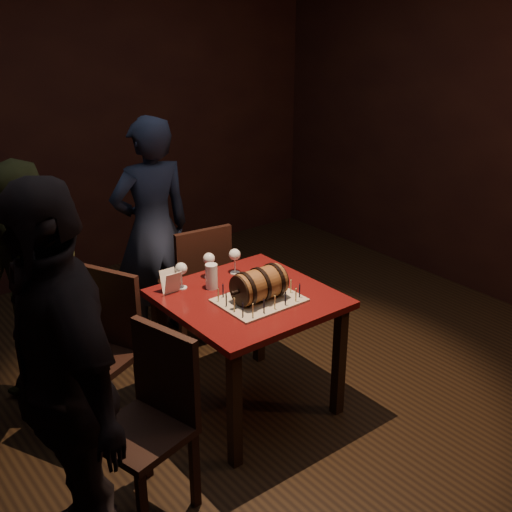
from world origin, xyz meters
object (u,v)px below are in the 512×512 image
Objects in this scene: wine_glass_left at (181,270)px; chair_left_rear at (102,342)px; pub_table at (248,313)px; chair_left_front at (153,413)px; barrel_cake at (259,285)px; chair_back at (198,281)px; pint_of_ale at (212,277)px; person_back at (152,230)px; wine_glass_right at (235,256)px; person_left_front at (62,385)px; person_left_rear at (29,302)px; wine_glass_mid at (209,260)px.

chair_left_rear is at bearing 170.16° from wine_glass_left.
chair_left_front is (-0.84, -0.35, -0.12)m from pub_table.
wine_glass_left is at bearing 121.20° from barrel_cake.
chair_back is at bearing 79.04° from pub_table.
person_back is at bearing 81.37° from pint_of_ale.
wine_glass_right is at bearing 101.37° from person_back.
wine_glass_left reaches higher than pint_of_ale.
chair_left_rear is 0.58× the size of person_back.
person_left_front is at bearing -144.34° from wine_glass_left.
chair_left_front reaches higher than wine_glass_left.
pint_of_ale is at bearing 61.15° from person_left_rear.
chair_back is at bearing 66.46° from wine_glass_mid.
person_left_rear reaches higher than wine_glass_mid.
chair_left_front reaches higher than pub_table.
pub_table is 0.91m from chair_left_front.
wine_glass_mid is (-0.04, 0.44, 0.01)m from barrel_cake.
chair_left_rear reaches higher than pint_of_ale.
wine_glass_mid and wine_glass_right have the same top height.
pint_of_ale is 0.72m from chair_left_rear.
pub_table is 0.40m from wine_glass_right.
chair_back is (0.25, 0.55, -0.30)m from pint_of_ale.
chair_left_rear is 1.12m from person_back.
person_back is 1.20m from person_left_rear.
person_back is (0.77, 0.76, 0.28)m from chair_left_rear.
pub_table is at bearing 54.24° from person_left_rear.
chair_left_front is at bearing -131.40° from wine_glass_left.
chair_left_rear is 0.53× the size of person_left_front.
chair_left_front is (-0.59, -0.67, -0.35)m from wine_glass_left.
person_left_front is at bearing -148.45° from wine_glass_mid.
person_back reaches higher than pint_of_ale.
person_left_rear reaches higher than barrel_cake.
person_back is (0.14, 0.96, -0.02)m from pint_of_ale.
person_left_rear reaches higher than wine_glass_right.
person_left_rear is (-0.20, 0.99, 0.26)m from chair_left_front.
wine_glass_left is 0.68m from chair_back.
person_left_rear is at bearing 155.28° from pint_of_ale.
pub_table is at bearing 22.92° from chair_left_front.
person_left_rear reaches higher than chair_left_rear.
person_left_rear is at bearing 163.53° from wine_glass_mid.
pub_table is 0.56× the size of person_back.
pint_of_ale is at bearing 37.68° from chair_left_front.
wine_glass_left is 1.00× the size of wine_glass_right.
barrel_cake reaches higher than pub_table.
wine_glass_right is at bearing 119.72° from person_left_front.
barrel_cake is at bearing 94.07° from person_back.
person_left_front is (-1.15, -0.62, 0.06)m from pint_of_ale.
person_back reaches higher than wine_glass_mid.
wine_glass_right is at bearing -6.85° from chair_left_rear.
pub_table is 6.00× the size of pint_of_ale.
person_left_rear reaches higher than chair_back.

